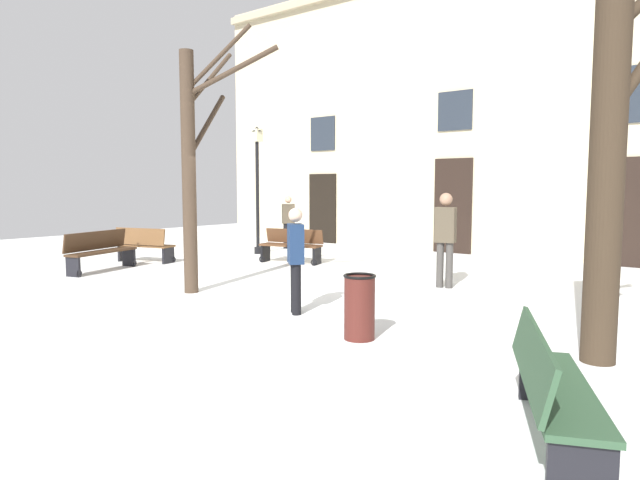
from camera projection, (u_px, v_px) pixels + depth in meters
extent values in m
plane|color=white|center=(271.00, 289.00, 10.74)|extent=(29.07, 29.07, 0.00)
cube|color=beige|center=(454.00, 108.00, 16.36)|extent=(18.17, 0.40, 8.47)
cube|color=black|center=(323.00, 208.00, 19.44)|extent=(1.15, 0.08, 2.38)
cube|color=#262D38|center=(323.00, 134.00, 19.19)|extent=(1.03, 0.06, 1.14)
cube|color=black|center=(453.00, 206.00, 16.38)|extent=(1.17, 0.08, 2.77)
cube|color=#262D38|center=(455.00, 111.00, 16.12)|extent=(1.06, 0.06, 1.12)
cube|color=black|center=(623.00, 212.00, 13.60)|extent=(1.38, 0.08, 2.66)
cube|color=#262D38|center=(629.00, 95.00, 13.33)|extent=(1.24, 0.06, 1.34)
cylinder|color=#423326|center=(189.00, 174.00, 10.17)|extent=(0.26, 0.26, 4.38)
cylinder|color=#423326|center=(210.00, 79.00, 10.60)|extent=(0.38, 1.37, 1.23)
cylinder|color=#423326|center=(232.00, 71.00, 9.90)|extent=(1.49, 0.98, 0.87)
cylinder|color=#423326|center=(219.00, 57.00, 10.09)|extent=(0.83, 0.97, 1.24)
cylinder|color=#423326|center=(206.00, 126.00, 10.59)|extent=(0.37, 1.17, 1.30)
cylinder|color=#382B1E|center=(608.00, 142.00, 6.04)|extent=(0.37, 0.37, 4.88)
cylinder|color=#382B1E|center=(620.00, 24.00, 6.27)|extent=(0.16, 0.94, 0.96)
cylinder|color=black|center=(258.00, 198.00, 16.15)|extent=(0.10, 0.10, 3.22)
cylinder|color=black|center=(258.00, 250.00, 16.29)|extent=(0.22, 0.22, 0.20)
cube|color=beige|center=(257.00, 135.00, 15.98)|extent=(0.24, 0.24, 0.36)
cone|color=black|center=(257.00, 129.00, 15.96)|extent=(0.30, 0.30, 0.14)
cylinder|color=#4C1E19|center=(359.00, 308.00, 7.18)|extent=(0.39, 0.39, 0.81)
torus|color=black|center=(360.00, 276.00, 7.14)|extent=(0.42, 0.42, 0.04)
cube|color=brown|center=(146.00, 246.00, 14.49)|extent=(1.60, 0.90, 0.05)
cube|color=brown|center=(140.00, 236.00, 14.27)|extent=(1.50, 0.54, 0.43)
cube|color=black|center=(168.00, 255.00, 14.25)|extent=(0.18, 0.43, 0.43)
torus|color=black|center=(173.00, 259.00, 14.43)|extent=(0.17, 0.08, 0.17)
cube|color=black|center=(124.00, 253.00, 14.78)|extent=(0.18, 0.43, 0.43)
torus|color=black|center=(129.00, 257.00, 14.96)|extent=(0.17, 0.08, 0.17)
cube|color=#51331E|center=(291.00, 245.00, 14.29)|extent=(1.67, 0.84, 0.05)
cube|color=#51331E|center=(294.00, 236.00, 14.46)|extent=(1.59, 0.51, 0.36)
cube|color=black|center=(265.00, 253.00, 14.62)|extent=(0.16, 0.41, 0.46)
torus|color=black|center=(262.00, 259.00, 14.47)|extent=(0.17, 0.07, 0.17)
cube|color=black|center=(317.00, 256.00, 14.00)|extent=(0.16, 0.41, 0.46)
torus|color=black|center=(314.00, 262.00, 13.85)|extent=(0.17, 0.07, 0.17)
cube|color=#3D2819|center=(102.00, 252.00, 12.92)|extent=(0.94, 1.91, 0.05)
cube|color=#3D2819|center=(96.00, 240.00, 12.96)|extent=(0.66, 1.83, 0.43)
cube|color=black|center=(73.00, 266.00, 12.13)|extent=(0.37, 0.16, 0.45)
torus|color=black|center=(79.00, 274.00, 12.08)|extent=(0.08, 0.17, 0.17)
cube|color=black|center=(129.00, 257.00, 13.75)|extent=(0.37, 0.16, 0.45)
torus|color=black|center=(134.00, 263.00, 13.71)|extent=(0.08, 0.17, 0.17)
cube|color=#2D4C33|center=(559.00, 389.00, 4.27)|extent=(1.18, 1.87, 0.05)
cube|color=#2D4C33|center=(532.00, 356.00, 4.29)|extent=(0.89, 1.74, 0.40)
cube|color=black|center=(581.00, 471.00, 3.45)|extent=(0.40, 0.22, 0.42)
cube|color=black|center=(543.00, 378.00, 5.12)|extent=(0.40, 0.22, 0.42)
torus|color=black|center=(563.00, 394.00, 5.09)|extent=(0.10, 0.17, 0.17)
cylinder|color=black|center=(297.00, 289.00, 8.54)|extent=(0.14, 0.14, 0.78)
cylinder|color=black|center=(295.00, 287.00, 8.72)|extent=(0.14, 0.14, 0.78)
cube|color=navy|center=(296.00, 244.00, 8.57)|extent=(0.43, 0.42, 0.60)
sphere|color=beige|center=(295.00, 215.00, 8.52)|extent=(0.22, 0.22, 0.22)
cylinder|color=#403D3A|center=(440.00, 265.00, 10.86)|extent=(0.14, 0.14, 0.88)
cylinder|color=#403D3A|center=(449.00, 265.00, 10.78)|extent=(0.14, 0.14, 0.88)
cube|color=#4C4233|center=(445.00, 225.00, 10.75)|extent=(0.42, 0.29, 0.68)
sphere|color=#9E755B|center=(446.00, 199.00, 10.70)|extent=(0.24, 0.24, 0.24)
cylinder|color=black|center=(291.00, 236.00, 17.67)|extent=(0.14, 0.14, 0.79)
cylinder|color=black|center=(286.00, 236.00, 17.64)|extent=(0.14, 0.14, 0.79)
cube|color=#4C4233|center=(288.00, 214.00, 17.59)|extent=(0.41, 0.43, 0.61)
sphere|color=tan|center=(288.00, 200.00, 17.54)|extent=(0.22, 0.22, 0.22)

